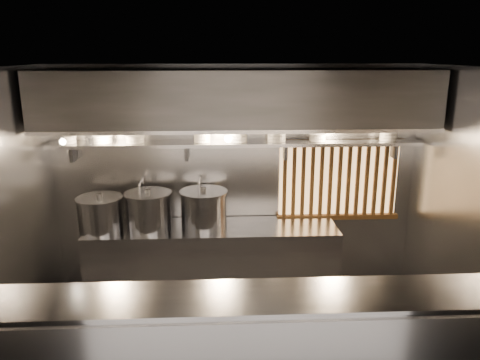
{
  "coord_description": "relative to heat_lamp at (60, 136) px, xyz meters",
  "views": [
    {
      "loc": [
        -0.23,
        -4.16,
        2.93
      ],
      "look_at": [
        0.01,
        0.55,
        1.64
      ],
      "focal_mm": 35.0,
      "sensor_mm": 36.0,
      "label": 1
    }
  ],
  "objects": [
    {
      "name": "stock_pot_left",
      "position": [
        0.29,
        0.24,
        -0.96
      ],
      "size": [
        0.62,
        0.62,
        0.45
      ],
      "rotation": [
        0.0,
        0.0,
        0.16
      ],
      "color": "#97979C",
      "rests_on": "cooking_bench"
    },
    {
      "name": "faucet_left",
      "position": [
        0.75,
        0.52,
        -0.76
      ],
      "size": [
        0.04,
        0.3,
        0.5
      ],
      "color": "silver",
      "rests_on": "wall_back"
    },
    {
      "name": "bowl_stack_7",
      "position": [
        3.73,
        0.47,
        -0.1
      ],
      "size": [
        0.21,
        0.21,
        0.13
      ],
      "color": "white",
      "rests_on": "bowl_shelf"
    },
    {
      "name": "faucet_right",
      "position": [
        1.45,
        0.52,
        -0.76
      ],
      "size": [
        0.04,
        0.3,
        0.5
      ],
      "color": "silver",
      "rests_on": "wall_back"
    },
    {
      "name": "bowl_stack_6",
      "position": [
        2.87,
        0.47,
        -0.12
      ],
      "size": [
        0.21,
        0.21,
        0.09
      ],
      "color": "white",
      "rests_on": "bowl_shelf"
    },
    {
      "name": "floor",
      "position": [
        1.9,
        -0.85,
        -2.07
      ],
      "size": [
        4.5,
        4.5,
        0.0
      ],
      "primitive_type": "plane",
      "color": "black",
      "rests_on": "ground"
    },
    {
      "name": "bowl_stack_3",
      "position": [
        1.49,
        0.47,
        -0.1
      ],
      "size": [
        0.21,
        0.21,
        0.13
      ],
      "color": "white",
      "rests_on": "bowl_shelf"
    },
    {
      "name": "bowl_stack_0",
      "position": [
        -0.08,
        0.47,
        -0.12
      ],
      "size": [
        0.21,
        0.21,
        0.09
      ],
      "color": "white",
      "rests_on": "bowl_shelf"
    },
    {
      "name": "ceiling",
      "position": [
        1.9,
        -0.85,
        0.73
      ],
      "size": [
        4.5,
        4.5,
        0.0
      ],
      "primitive_type": "plane",
      "rotation": [
        3.14,
        0.0,
        0.0
      ],
      "color": "black",
      "rests_on": "wall_back"
    },
    {
      "name": "heat_lamp",
      "position": [
        0.0,
        0.0,
        0.0
      ],
      "size": [
        0.25,
        0.35,
        0.2
      ],
      "color": "#97979C",
      "rests_on": "exhaust_hood"
    },
    {
      "name": "bowl_stack_5",
      "position": [
        2.38,
        0.47,
        -0.08
      ],
      "size": [
        0.23,
        0.23,
        0.17
      ],
      "color": "white",
      "rests_on": "bowl_shelf"
    },
    {
      "name": "stock_pot_mid",
      "position": [
        0.85,
        0.27,
        -0.94
      ],
      "size": [
        0.7,
        0.7,
        0.48
      ],
      "rotation": [
        0.0,
        0.0,
        -0.31
      ],
      "color": "#97979C",
      "rests_on": "cooking_bench"
    },
    {
      "name": "wood_screen",
      "position": [
        3.2,
        0.6,
        -0.69
      ],
      "size": [
        1.56,
        0.09,
        1.04
      ],
      "color": "#E5AC67",
      "rests_on": "wall_back"
    },
    {
      "name": "exhaust_hood",
      "position": [
        1.9,
        0.25,
        0.36
      ],
      "size": [
        4.4,
        0.81,
        0.65
      ],
      "color": "#2D2D30",
      "rests_on": "ceiling"
    },
    {
      "name": "wall_back",
      "position": [
        1.9,
        0.65,
        -0.67
      ],
      "size": [
        4.5,
        0.0,
        4.5
      ],
      "primitive_type": "plane",
      "rotation": [
        1.57,
        0.0,
        0.0
      ],
      "color": "gray",
      "rests_on": "floor"
    },
    {
      "name": "wall_right",
      "position": [
        4.15,
        -0.85,
        -0.67
      ],
      "size": [
        0.0,
        3.0,
        3.0
      ],
      "primitive_type": "plane",
      "rotation": [
        1.57,
        0.0,
        -1.57
      ],
      "color": "gray",
      "rests_on": "floor"
    },
    {
      "name": "bowl_stack_4",
      "position": [
        1.92,
        0.47,
        -0.1
      ],
      "size": [
        0.23,
        0.23,
        0.13
      ],
      "color": "white",
      "rests_on": "bowl_shelf"
    },
    {
      "name": "stock_pot_right",
      "position": [
        1.5,
        0.32,
        -0.95
      ],
      "size": [
        0.69,
        0.69,
        0.48
      ],
      "rotation": [
        0.0,
        0.0,
        0.23
      ],
      "color": "#97979C",
      "rests_on": "cooking_bench"
    },
    {
      "name": "bowl_stack_2",
      "position": [
        0.7,
        0.47,
        -0.12
      ],
      "size": [
        0.23,
        0.23,
        0.09
      ],
      "color": "white",
      "rests_on": "bowl_shelf"
    },
    {
      "name": "cooking_bench",
      "position": [
        1.6,
        0.28,
        -1.62
      ],
      "size": [
        3.0,
        0.7,
        0.9
      ],
      "primitive_type": "cube",
      "color": "#97979C",
      "rests_on": "floor"
    },
    {
      "name": "serving_counter",
      "position": [
        1.9,
        -1.81,
        -1.5
      ],
      "size": [
        4.5,
        0.56,
        1.13
      ],
      "color": "#97979C",
      "rests_on": "floor"
    },
    {
      "name": "pendant_bulb",
      "position": [
        1.8,
        0.35,
        -0.11
      ],
      "size": [
        0.09,
        0.09,
        0.19
      ],
      "color": "#2D2D30",
      "rests_on": "exhaust_hood"
    },
    {
      "name": "bowl_shelf",
      "position": [
        1.9,
        0.47,
        -0.19
      ],
      "size": [
        4.4,
        0.34,
        0.04
      ],
      "primitive_type": "cube",
      "color": "#97979C",
      "rests_on": "wall_back"
    },
    {
      "name": "bowl_stack_1",
      "position": [
        0.33,
        0.47,
        -0.12
      ],
      "size": [
        0.23,
        0.23,
        0.09
      ],
      "color": "white",
      "rests_on": "bowl_shelf"
    }
  ]
}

